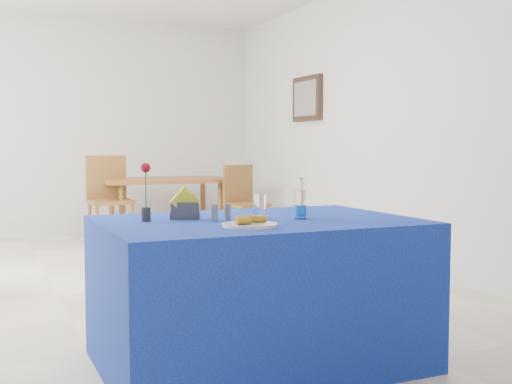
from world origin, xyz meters
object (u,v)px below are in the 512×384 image
blue_table (258,291)px  oak_table (165,184)px  plate (250,225)px  chair_bg_right (243,198)px  chair_bg_left (109,194)px  water_bottle (301,205)px

blue_table → oak_table: blue_table is taller
plate → chair_bg_right: bearing=67.7°
plate → blue_table: bearing=59.1°
chair_bg_left → chair_bg_right: size_ratio=1.13×
plate → chair_bg_right: 4.59m
oak_table → water_bottle: bearing=-97.2°
chair_bg_right → oak_table: bearing=126.8°
oak_table → chair_bg_left: (-0.74, -0.26, -0.08)m
chair_bg_right → plate: bearing=-124.7°
plate → oak_table: bearing=78.8°
plate → chair_bg_right: chair_bg_right is taller
plate → chair_bg_right: (1.74, 4.25, -0.23)m
chair_bg_left → chair_bg_right: chair_bg_left is taller
plate → oak_table: plate is taller
water_bottle → chair_bg_right: bearing=71.4°
blue_table → chair_bg_left: size_ratio=1.54×
chair_bg_right → blue_table: bearing=-124.0°
blue_table → chair_bg_right: size_ratio=1.73×
blue_table → water_bottle: water_bottle is taller
oak_table → chair_bg_left: chair_bg_left is taller
chair_bg_left → plate: bearing=-94.8°
water_bottle → plate: bearing=-150.7°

